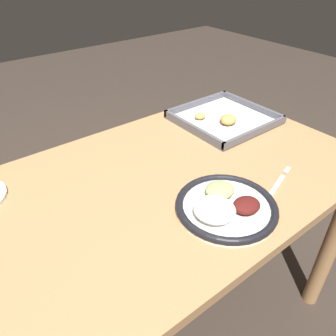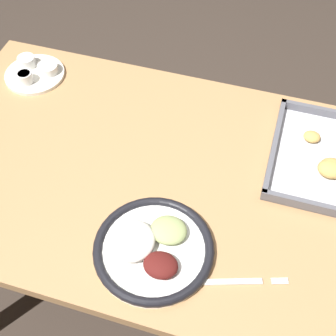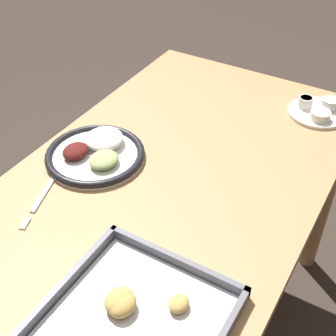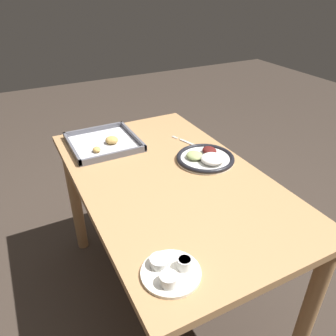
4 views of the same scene
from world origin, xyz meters
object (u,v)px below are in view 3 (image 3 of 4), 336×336
dinner_plate (96,153)px  saucer_plate (318,110)px  fork (43,194)px  baking_tray (132,320)px

dinner_plate → saucer_plate: bearing=138.6°
fork → baking_tray: 0.41m
dinner_plate → baking_tray: size_ratio=0.79×
saucer_plate → baking_tray: size_ratio=0.52×
dinner_plate → fork: (0.18, -0.02, -0.01)m
fork → baking_tray: size_ratio=0.61×
baking_tray → saucer_plate: bearing=174.3°
dinner_plate → baking_tray: bearing=44.6°
dinner_plate → saucer_plate: dinner_plate is taller
dinner_plate → baking_tray: 0.49m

